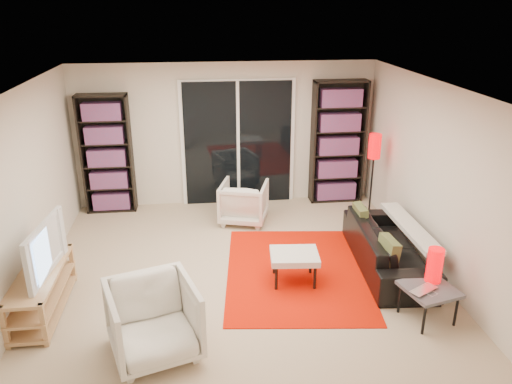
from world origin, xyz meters
TOP-DOWN VIEW (x-y plane):
  - floor at (0.00, 0.00)m, footprint 5.00×5.00m
  - wall_back at (0.00, 2.50)m, footprint 5.00×0.02m
  - wall_front at (0.00, -2.50)m, footprint 5.00×0.02m
  - wall_left at (-2.50, 0.00)m, footprint 0.02×5.00m
  - wall_right at (2.50, 0.00)m, footprint 0.02×5.00m
  - ceiling at (0.00, 0.00)m, footprint 5.00×5.00m
  - sliding_door at (0.20, 2.46)m, footprint 1.92×0.08m
  - bookshelf_left at (-1.95, 2.33)m, footprint 0.80×0.30m
  - bookshelf_right at (1.90, 2.33)m, footprint 0.90×0.30m
  - tv_stand at (-2.29, -0.59)m, footprint 0.44×1.37m
  - tv at (-2.27, -0.59)m, footprint 0.24×1.03m
  - rug at (0.73, -0.08)m, footprint 2.04×2.59m
  - sofa at (1.96, -0.06)m, footprint 0.91×2.03m
  - armchair_back at (0.21, 1.61)m, footprint 0.88×0.89m
  - armchair_front at (-0.97, -1.48)m, footprint 1.04×1.06m
  - ottoman at (0.66, -0.30)m, footprint 0.63×0.53m
  - side_table at (1.97, -1.25)m, footprint 0.64×0.64m
  - laptop at (1.90, -1.35)m, footprint 0.39×0.35m
  - table_lamp at (2.07, -1.11)m, footprint 0.17×0.17m
  - floor_lamp at (2.23, 1.46)m, footprint 0.21×0.21m

SIDE VIEW (x-z plane):
  - floor at x=0.00m, z-range 0.00..0.00m
  - rug at x=0.73m, z-range 0.00..0.01m
  - tv_stand at x=-2.29m, z-range 0.01..0.51m
  - sofa at x=1.96m, z-range 0.00..0.58m
  - armchair_back at x=0.21m, z-range 0.00..0.66m
  - ottoman at x=0.66m, z-range 0.15..0.55m
  - side_table at x=1.97m, z-range 0.16..0.56m
  - armchair_front at x=-0.97m, z-range 0.00..0.77m
  - laptop at x=1.90m, z-range 0.40..0.43m
  - table_lamp at x=2.07m, z-range 0.40..0.79m
  - tv at x=-2.27m, z-range 0.50..1.09m
  - bookshelf_left at x=-1.95m, z-range 0.00..1.95m
  - sliding_door at x=0.20m, z-range -0.03..2.13m
  - bookshelf_right at x=1.90m, z-range 0.00..2.10m
  - floor_lamp at x=2.23m, z-range 0.37..1.78m
  - wall_back at x=0.00m, z-range 0.00..2.40m
  - wall_front at x=0.00m, z-range 0.00..2.40m
  - wall_left at x=-2.50m, z-range 0.00..2.40m
  - wall_right at x=2.50m, z-range 0.00..2.40m
  - ceiling at x=0.00m, z-range 2.39..2.41m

